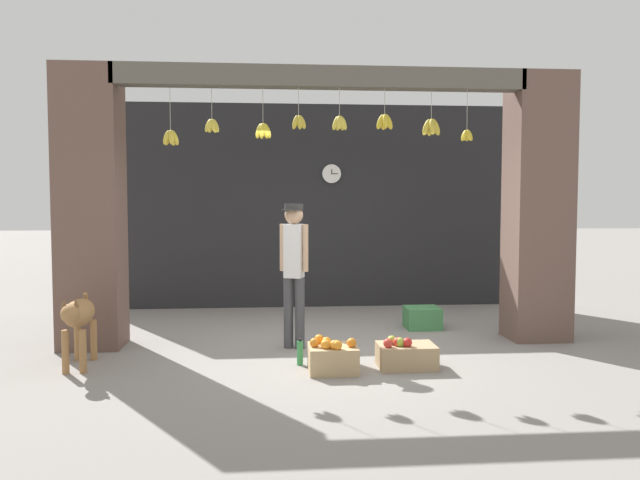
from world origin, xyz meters
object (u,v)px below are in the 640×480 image
dog (78,317)px  produce_box_green (422,318)px  fruit_crate_oranges (332,357)px  shopkeeper (294,263)px  fruit_crate_apples (406,355)px  wall_clock (332,174)px  water_bottle (300,353)px

dog → produce_box_green: (3.98, 1.65, -0.38)m
fruit_crate_oranges → produce_box_green: 2.47m
fruit_crate_oranges → produce_box_green: bearing=54.9°
fruit_crate_oranges → produce_box_green: (1.42, 2.02, -0.01)m
dog → shopkeeper: bearing=102.6°
shopkeeper → produce_box_green: (1.76, 0.98, -0.85)m
fruit_crate_apples → wall_clock: size_ratio=1.84×
shopkeeper → water_bottle: size_ratio=6.01×
fruit_crate_apples → wall_clock: 4.24m
fruit_crate_apples → wall_clock: bearing=95.9°
water_bottle → shopkeeper: bearing=92.2°
dog → fruit_crate_apples: (3.32, -0.27, -0.39)m
dog → fruit_crate_apples: dog is taller
dog → fruit_crate_oranges: dog is taller
fruit_crate_apples → water_bottle: size_ratio=2.09×
shopkeeper → dog: bearing=38.8°
water_bottle → wall_clock: 4.12m
produce_box_green → water_bottle: 2.44m
fruit_crate_oranges → water_bottle: fruit_crate_oranges is taller
produce_box_green → water_bottle: bearing=-135.0°
fruit_crate_apples → produce_box_green: size_ratio=1.29×
wall_clock → dog: bearing=-130.4°
dog → fruit_crate_oranges: (2.56, -0.37, -0.38)m
fruit_crate_apples → fruit_crate_oranges: bearing=-172.5°
fruit_crate_oranges → produce_box_green: fruit_crate_oranges is taller
dog → shopkeeper: size_ratio=0.60×
wall_clock → water_bottle: bearing=-101.0°
shopkeeper → fruit_crate_apples: 1.68m
fruit_crate_oranges → fruit_crate_apples: bearing=7.5°
produce_box_green → fruit_crate_apples: bearing=-108.8°
shopkeeper → water_bottle: bearing=114.3°
shopkeeper → water_bottle: shopkeeper is taller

